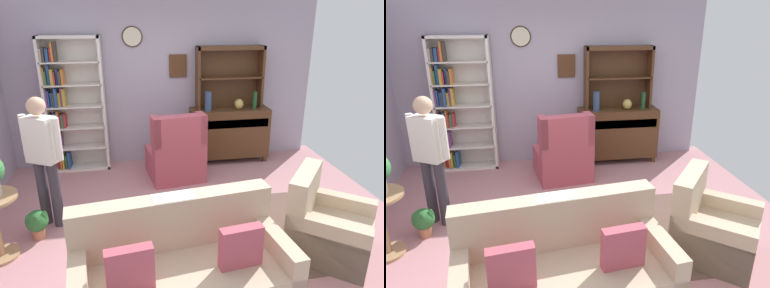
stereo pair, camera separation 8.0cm
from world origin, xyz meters
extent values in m
cube|color=#B27A7F|center=(0.00, 0.00, -0.01)|extent=(5.40, 4.60, 0.02)
cube|color=#A399AD|center=(0.00, 2.13, 1.40)|extent=(5.00, 0.06, 2.80)
cylinder|color=beige|center=(-0.51, 2.08, 2.06)|extent=(0.28, 0.03, 0.28)
torus|color=#382314|center=(-0.51, 2.08, 2.06)|extent=(0.31, 0.02, 0.31)
cube|color=#4C2D19|center=(0.20, 2.08, 1.61)|extent=(0.28, 0.03, 0.36)
cube|color=brown|center=(0.20, -0.30, 0.00)|extent=(2.67, 1.68, 0.01)
cube|color=silver|center=(-1.86, 1.93, 1.05)|extent=(0.04, 0.30, 2.10)
cube|color=silver|center=(-1.00, 1.93, 1.05)|extent=(0.04, 0.30, 2.10)
cube|color=silver|center=(-1.43, 1.93, 2.08)|extent=(0.90, 0.30, 0.04)
cube|color=silver|center=(-1.43, 1.93, 0.02)|extent=(0.90, 0.30, 0.04)
cube|color=silver|center=(-1.43, 2.07, 1.05)|extent=(0.90, 0.01, 2.10)
cube|color=silver|center=(-1.43, 1.93, 0.38)|extent=(0.86, 0.30, 0.02)
cube|color=#CC7233|center=(-1.83, 1.91, 0.15)|extent=(0.03, 0.16, 0.21)
cube|color=#B22D33|center=(-1.79, 1.91, 0.17)|extent=(0.04, 0.12, 0.25)
cube|color=#CC7233|center=(-1.74, 1.91, 0.19)|extent=(0.02, 0.24, 0.27)
cube|color=gold|center=(-1.71, 1.91, 0.18)|extent=(0.03, 0.24, 0.26)
cube|color=#337247|center=(-1.67, 1.91, 0.15)|extent=(0.03, 0.17, 0.21)
cube|color=#284C8C|center=(-1.62, 1.91, 0.18)|extent=(0.04, 0.22, 0.27)
cube|color=silver|center=(-1.43, 1.93, 0.71)|extent=(0.86, 0.30, 0.02)
cube|color=#284C8C|center=(-1.83, 1.91, 0.52)|extent=(0.04, 0.23, 0.27)
cube|color=#337247|center=(-1.79, 1.91, 0.53)|extent=(0.02, 0.12, 0.29)
cube|color=#B22D33|center=(-1.76, 1.91, 0.51)|extent=(0.03, 0.23, 0.25)
cube|color=#723F7F|center=(-1.71, 1.91, 0.52)|extent=(0.03, 0.19, 0.28)
cube|color=silver|center=(-1.43, 1.93, 1.05)|extent=(0.86, 0.30, 0.02)
cube|color=#3F3833|center=(-1.83, 1.91, 0.83)|extent=(0.02, 0.23, 0.22)
cube|color=#B22D33|center=(-1.79, 1.91, 0.82)|extent=(0.04, 0.21, 0.19)
cube|color=#284C8C|center=(-1.76, 1.91, 0.84)|extent=(0.03, 0.11, 0.24)
cube|color=#CC7233|center=(-1.72, 1.91, 0.85)|extent=(0.03, 0.12, 0.26)
cube|color=#B22D33|center=(-1.69, 1.91, 0.83)|extent=(0.02, 0.18, 0.21)
cube|color=#337247|center=(-1.65, 1.91, 0.83)|extent=(0.03, 0.16, 0.21)
cube|color=#B22D33|center=(-1.62, 1.91, 0.83)|extent=(0.03, 0.15, 0.22)
cube|color=silver|center=(-1.43, 1.93, 1.39)|extent=(0.86, 0.30, 0.02)
cube|color=#723F7F|center=(-1.83, 1.91, 1.18)|extent=(0.02, 0.19, 0.25)
cube|color=#284C8C|center=(-1.81, 1.91, 1.18)|extent=(0.02, 0.15, 0.25)
cube|color=#284C8C|center=(-1.77, 1.91, 1.17)|extent=(0.03, 0.12, 0.22)
cube|color=#3F3833|center=(-1.73, 1.91, 1.17)|extent=(0.02, 0.20, 0.22)
cube|color=#284C8C|center=(-1.70, 1.91, 1.20)|extent=(0.04, 0.22, 0.28)
cube|color=gold|center=(-1.66, 1.91, 1.17)|extent=(0.04, 0.13, 0.21)
cube|color=#723F7F|center=(-1.62, 1.91, 1.20)|extent=(0.03, 0.11, 0.29)
cube|color=gold|center=(-1.59, 1.91, 1.20)|extent=(0.04, 0.15, 0.27)
cube|color=silver|center=(-1.43, 1.93, 1.72)|extent=(0.86, 0.30, 0.02)
cube|color=#CC7233|center=(-1.83, 1.91, 1.52)|extent=(0.02, 0.13, 0.25)
cube|color=#337247|center=(-1.81, 1.91, 1.50)|extent=(0.02, 0.16, 0.20)
cube|color=#284C8C|center=(-1.77, 1.91, 1.54)|extent=(0.04, 0.10, 0.29)
cube|color=gold|center=(-1.71, 1.91, 1.51)|extent=(0.04, 0.19, 0.23)
cube|color=#B22D33|center=(-1.68, 1.91, 1.49)|extent=(0.02, 0.21, 0.19)
cube|color=#284C8C|center=(-1.65, 1.91, 1.51)|extent=(0.03, 0.11, 0.23)
cube|color=#3F3833|center=(-1.60, 1.91, 1.50)|extent=(0.03, 0.23, 0.20)
cube|color=#CC7233|center=(-1.57, 1.91, 1.51)|extent=(0.03, 0.21, 0.23)
cube|color=gray|center=(-1.83, 1.91, 1.83)|extent=(0.03, 0.22, 0.19)
cube|color=#3F3833|center=(-1.79, 1.91, 1.83)|extent=(0.03, 0.20, 0.19)
cube|color=#284C8C|center=(-1.75, 1.91, 1.83)|extent=(0.04, 0.15, 0.19)
cube|color=#B22D33|center=(-1.70, 1.91, 1.83)|extent=(0.03, 0.13, 0.19)
cube|color=#CC7233|center=(-1.67, 1.91, 1.87)|extent=(0.03, 0.16, 0.28)
cube|color=#3F3833|center=(-1.63, 1.91, 1.87)|extent=(0.04, 0.12, 0.28)
cube|color=#4C2D19|center=(1.03, 1.86, 0.51)|extent=(1.30, 0.45, 0.82)
cube|color=#4C2D19|center=(0.43, 1.69, 0.05)|extent=(0.06, 0.06, 0.10)
cube|color=#4C2D19|center=(1.63, 1.69, 0.05)|extent=(0.06, 0.06, 0.10)
cube|color=#4C2D19|center=(0.43, 2.04, 0.05)|extent=(0.06, 0.06, 0.10)
cube|color=#4C2D19|center=(1.63, 2.04, 0.05)|extent=(0.06, 0.06, 0.10)
cube|color=#3D2414|center=(1.03, 1.64, 0.71)|extent=(1.20, 0.01, 0.14)
cube|color=#4C2D19|center=(0.50, 1.94, 1.42)|extent=(0.04, 0.26, 1.00)
cube|color=#4C2D19|center=(1.56, 1.94, 1.42)|extent=(0.04, 0.26, 1.00)
cube|color=#4C2D19|center=(1.03, 1.94, 1.89)|extent=(1.10, 0.26, 0.06)
cube|color=#4C2D19|center=(1.03, 1.94, 1.42)|extent=(1.06, 0.26, 0.02)
cube|color=#4C2D19|center=(1.03, 2.06, 1.42)|extent=(1.10, 0.01, 1.00)
cylinder|color=#33476B|center=(0.64, 1.78, 1.08)|extent=(0.11, 0.11, 0.31)
ellipsoid|color=tan|center=(1.16, 1.79, 1.01)|extent=(0.15, 0.15, 0.17)
cylinder|color=#194223|center=(1.42, 1.77, 1.06)|extent=(0.07, 0.07, 0.28)
cube|color=#C6AD8E|center=(-0.22, -1.26, 0.21)|extent=(1.89, 1.08, 0.42)
cube|color=#C6AD8E|center=(-0.26, -0.94, 0.66)|extent=(1.81, 0.43, 0.48)
cube|color=#C6AD8E|center=(0.60, -1.15, 0.30)|extent=(0.25, 0.86, 0.60)
cube|color=#B74C5B|center=(-0.65, -1.44, 0.60)|extent=(0.37, 0.15, 0.36)
cube|color=#B74C5B|center=(0.24, -1.32, 0.60)|extent=(0.37, 0.15, 0.36)
cube|color=white|center=(-0.26, -0.94, 0.90)|extent=(0.38, 0.22, 0.00)
cube|color=#C6AD8E|center=(1.39, -0.79, 0.20)|extent=(1.08, 1.07, 0.40)
cube|color=#C6AD8E|center=(1.15, -0.60, 0.64)|extent=(0.61, 0.70, 0.48)
cube|color=#C6AD8E|center=(1.19, -1.02, 0.28)|extent=(0.69, 0.60, 0.55)
cube|color=#C6AD8E|center=(1.58, -0.55, 0.28)|extent=(0.69, 0.60, 0.55)
cube|color=#B74C5B|center=(0.03, 1.37, 0.21)|extent=(0.89, 0.90, 0.42)
cube|color=#B74C5B|center=(0.07, 1.08, 0.74)|extent=(0.80, 0.31, 0.63)
cube|color=#B74C5B|center=(0.40, 1.17, 0.83)|extent=(0.14, 0.29, 0.44)
cube|color=#B74C5B|center=(-0.27, 1.07, 0.83)|extent=(0.14, 0.29, 0.44)
cylinder|color=#A87F56|center=(-2.01, -0.27, 0.01)|extent=(0.36, 0.36, 0.03)
cylinder|color=#AD6B4C|center=(-1.69, 0.01, 0.06)|extent=(0.14, 0.14, 0.12)
sphere|color=#2D6B33|center=(-1.69, 0.01, 0.22)|extent=(0.25, 0.25, 0.25)
ellipsoid|color=#2D6B33|center=(-1.68, -0.07, 0.25)|extent=(0.07, 0.04, 0.17)
ellipsoid|color=#2D6B33|center=(-1.61, -0.02, 0.25)|extent=(0.07, 0.04, 0.17)
ellipsoid|color=#2D6B33|center=(-1.76, -0.04, 0.25)|extent=(0.07, 0.04, 0.17)
ellipsoid|color=#2D6B33|center=(-1.61, 0.02, 0.25)|extent=(0.07, 0.04, 0.17)
cylinder|color=#38333D|center=(-1.66, 0.32, 0.41)|extent=(0.16, 0.16, 0.82)
cylinder|color=#38333D|center=(-1.50, 0.24, 0.41)|extent=(0.16, 0.16, 0.82)
cube|color=silver|center=(-1.58, 0.28, 1.08)|extent=(0.39, 0.34, 0.52)
sphere|color=tan|center=(-1.58, 0.28, 1.46)|extent=(0.27, 0.27, 0.20)
cylinder|color=silver|center=(-1.78, 0.39, 1.11)|extent=(0.11, 0.11, 0.48)
cylinder|color=silver|center=(-1.39, 0.18, 1.11)|extent=(0.11, 0.11, 0.48)
cube|color=#4C2D19|center=(0.03, -0.22, 0.40)|extent=(0.80, 0.50, 0.03)
cube|color=#4C2D19|center=(-0.34, -0.44, 0.20)|extent=(0.05, 0.05, 0.39)
cube|color=#4C2D19|center=(0.40, -0.44, 0.20)|extent=(0.05, 0.05, 0.39)
cube|color=#4C2D19|center=(-0.34, 0.00, 0.20)|extent=(0.05, 0.05, 0.39)
cube|color=#4C2D19|center=(0.40, 0.00, 0.20)|extent=(0.05, 0.05, 0.39)
cube|color=gold|center=(0.12, -0.21, 0.44)|extent=(0.18, 0.15, 0.03)
cube|color=gray|center=(0.12, -0.21, 0.46)|extent=(0.14, 0.14, 0.02)
cube|color=#3F3833|center=(0.13, -0.22, 0.49)|extent=(0.18, 0.11, 0.03)
camera|label=1|loc=(-0.56, -3.59, 2.37)|focal=32.67mm
camera|label=2|loc=(-0.48, -3.61, 2.37)|focal=32.67mm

